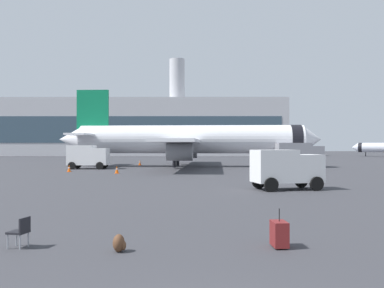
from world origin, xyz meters
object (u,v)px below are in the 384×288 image
(service_truck, at_px, (88,156))
(fuel_truck, at_px, (298,154))
(safety_cone_near, at_px, (117,170))
(safety_cone_mid, at_px, (140,163))
(safety_cone_far, at_px, (69,168))
(airplane_at_gate, at_px, (189,140))
(cargo_van, at_px, (286,167))
(traveller_backpack, at_px, (119,243))
(rolling_suitcase, at_px, (279,234))
(gate_chair, at_px, (21,230))

(service_truck, height_order, fuel_truck, fuel_truck)
(service_truck, height_order, safety_cone_near, service_truck)
(safety_cone_near, xyz_separation_m, safety_cone_mid, (0.05, 17.60, -0.02))
(service_truck, relative_size, fuel_truck, 0.78)
(service_truck, xyz_separation_m, safety_cone_far, (-0.61, -5.59, -1.23))
(safety_cone_near, bearing_deg, service_truck, 121.95)
(airplane_at_gate, height_order, safety_cone_mid, airplane_at_gate)
(cargo_van, relative_size, traveller_backpack, 9.85)
(safety_cone_near, bearing_deg, cargo_van, -48.09)
(cargo_van, distance_m, safety_cone_near, 20.86)
(rolling_suitcase, bearing_deg, cargo_van, 76.87)
(service_truck, height_order, gate_chair, service_truck)
(cargo_van, height_order, safety_cone_mid, cargo_van)
(airplane_at_gate, height_order, cargo_van, airplane_at_gate)
(safety_cone_mid, bearing_deg, gate_chair, -86.44)
(rolling_suitcase, relative_size, gate_chair, 1.28)
(fuel_truck, height_order, safety_cone_near, fuel_truck)
(cargo_van, bearing_deg, gate_chair, -125.20)
(fuel_truck, bearing_deg, safety_cone_far, -162.33)
(airplane_at_gate, relative_size, safety_cone_mid, 47.05)
(traveller_backpack, height_order, gate_chair, gate_chair)
(fuel_truck, height_order, safety_cone_far, fuel_truck)
(safety_cone_far, bearing_deg, safety_cone_mid, 69.20)
(gate_chair, bearing_deg, fuel_truck, 66.48)
(safety_cone_mid, distance_m, rolling_suitcase, 49.49)
(rolling_suitcase, bearing_deg, traveller_backpack, -173.51)
(safety_cone_far, distance_m, gate_chair, 34.54)
(service_truck, bearing_deg, traveller_backpack, -74.43)
(traveller_backpack, bearing_deg, fuel_truck, 70.02)
(airplane_at_gate, relative_size, traveller_backpack, 74.46)
(airplane_at_gate, height_order, safety_cone_near, airplane_at_gate)
(safety_cone_near, xyz_separation_m, traveller_backpack, (5.92, -31.30, -0.16))
(airplane_at_gate, xyz_separation_m, cargo_van, (6.68, -29.15, -2.21))
(fuel_truck, relative_size, cargo_van, 1.32)
(fuel_truck, xyz_separation_m, traveller_backpack, (-15.44, -42.45, -1.54))
(cargo_van, height_order, gate_chair, cargo_van)
(airplane_at_gate, xyz_separation_m, gate_chair, (-4.17, -44.53, -3.16))
(airplane_at_gate, distance_m, traveller_backpack, 45.10)
(service_truck, xyz_separation_m, traveller_backpack, (10.99, -39.43, -1.37))
(traveller_backpack, bearing_deg, gate_chair, 171.66)
(safety_cone_far, bearing_deg, airplane_at_gate, 40.71)
(service_truck, xyz_separation_m, rolling_suitcase, (15.42, -38.93, -1.22))
(safety_cone_far, relative_size, rolling_suitcase, 0.70)
(cargo_van, distance_m, gate_chair, 18.85)
(cargo_van, distance_m, traveller_backpack, 17.75)
(service_truck, distance_m, gate_chair, 39.87)
(service_truck, bearing_deg, safety_cone_far, -96.18)
(airplane_at_gate, bearing_deg, traveller_backpack, -91.68)
(service_truck, distance_m, traveller_backpack, 40.96)
(safety_cone_near, distance_m, safety_cone_mid, 17.60)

